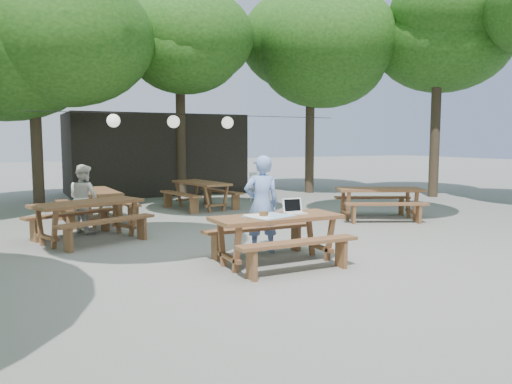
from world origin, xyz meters
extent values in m
plane|color=slate|center=(0.00, 0.00, 0.00)|extent=(80.00, 80.00, 0.00)
cube|color=black|center=(0.50, 10.50, 1.40)|extent=(6.00, 3.00, 2.80)
cube|color=brown|center=(-0.67, -0.59, 0.72)|extent=(2.00, 0.80, 0.06)
cube|color=brown|center=(-0.67, -1.24, 0.45)|extent=(1.90, 0.28, 0.05)
cube|color=brown|center=(-0.67, 0.06, 0.45)|extent=(1.90, 0.28, 0.05)
cube|color=brown|center=(-0.67, -0.59, 0.34)|extent=(1.70, 0.70, 0.69)
cube|color=brown|center=(-2.99, 2.57, 0.72)|extent=(2.15, 1.47, 0.06)
cube|color=brown|center=(-2.76, 1.96, 0.45)|extent=(1.87, 0.95, 0.05)
cube|color=brown|center=(-3.23, 3.17, 0.45)|extent=(1.87, 0.95, 0.05)
cube|color=brown|center=(-2.99, 2.57, 0.34)|extent=(1.84, 1.27, 0.69)
cube|color=brown|center=(3.67, 2.10, 0.72)|extent=(2.15, 1.59, 0.06)
cube|color=brown|center=(3.38, 1.51, 0.45)|extent=(1.83, 1.08, 0.05)
cube|color=brown|center=(3.95, 2.68, 0.45)|extent=(1.83, 1.08, 0.05)
cube|color=brown|center=(3.67, 2.10, 0.34)|extent=(1.84, 1.37, 0.69)
cube|color=brown|center=(-2.50, 4.67, 0.72)|extent=(0.87, 2.03, 0.06)
cube|color=brown|center=(-1.85, 4.69, 0.45)|extent=(0.34, 1.91, 0.05)
cube|color=brown|center=(-3.15, 4.65, 0.45)|extent=(0.34, 1.91, 0.05)
cube|color=brown|center=(-2.50, 4.67, 0.34)|extent=(0.76, 1.72, 0.69)
cube|color=brown|center=(0.49, 5.77, 0.72)|extent=(1.11, 2.10, 0.06)
cube|color=brown|center=(1.13, 5.87, 0.45)|extent=(0.58, 1.92, 0.05)
cube|color=brown|center=(-0.15, 5.66, 0.45)|extent=(0.58, 1.92, 0.05)
cube|color=brown|center=(0.49, 5.77, 0.34)|extent=(0.97, 1.79, 0.69)
imported|color=#7FA0E8|center=(-0.51, 0.21, 0.83)|extent=(0.68, 0.54, 1.65)
imported|color=white|center=(-2.93, 3.50, 0.71)|extent=(0.80, 0.86, 1.41)
cube|color=silver|center=(2.68, 6.49, 0.40)|extent=(0.51, 0.51, 0.04)
cube|color=silver|center=(2.65, 6.69, 0.66)|extent=(0.44, 0.12, 0.48)
cube|color=silver|center=(2.68, 6.49, 0.19)|extent=(0.49, 0.49, 0.38)
cube|color=white|center=(-0.31, -0.55, 0.76)|extent=(0.34, 0.25, 0.02)
cube|color=white|center=(-0.30, -0.44, 0.88)|extent=(0.33, 0.08, 0.23)
cube|color=black|center=(-0.30, -0.44, 0.88)|extent=(0.28, 0.06, 0.19)
cube|color=#3D90D1|center=(-0.81, -0.59, 0.75)|extent=(0.78, 0.72, 0.01)
cube|color=white|center=(-0.99, -0.69, 0.76)|extent=(0.33, 0.36, 0.00)
cube|color=white|center=(-0.85, -0.48, 0.76)|extent=(0.25, 0.32, 0.00)
cube|color=white|center=(-1.04, -0.49, 0.76)|extent=(0.25, 0.32, 0.00)
cube|color=brown|center=(-0.88, -0.57, 0.80)|extent=(0.16, 0.15, 0.06)
cylinder|color=black|center=(0.50, 6.00, 2.60)|extent=(9.00, 0.02, 0.02)
sphere|color=white|center=(-1.80, 6.00, 2.40)|extent=(0.34, 0.34, 0.34)
sphere|color=white|center=(-0.20, 6.00, 2.40)|extent=(0.34, 0.34, 0.34)
sphere|color=white|center=(1.40, 6.00, 2.40)|extent=(0.34, 0.34, 0.34)
cylinder|color=#2D2319|center=(-3.50, 8.50, 2.33)|extent=(0.32, 0.32, 4.65)
ellipsoid|color=#1D4612|center=(-3.50, 8.50, 4.95)|extent=(5.34, 5.34, 4.00)
cylinder|color=#2D2319|center=(1.00, 9.00, 2.34)|extent=(0.32, 0.32, 4.67)
ellipsoid|color=#1D4612|center=(1.00, 9.00, 4.97)|extent=(4.15, 4.15, 3.11)
cylinder|color=#2D2319|center=(5.50, 8.00, 2.37)|extent=(0.32, 0.32, 4.75)
ellipsoid|color=#1D4612|center=(5.50, 8.00, 5.05)|extent=(4.78, 4.78, 3.59)
cylinder|color=#2D2319|center=(8.50, 5.00, 2.62)|extent=(0.32, 0.32, 5.24)
ellipsoid|color=#1D4612|center=(8.50, 5.00, 5.54)|extent=(4.18, 4.18, 3.13)
camera|label=1|loc=(-4.38, -7.21, 1.91)|focal=35.00mm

